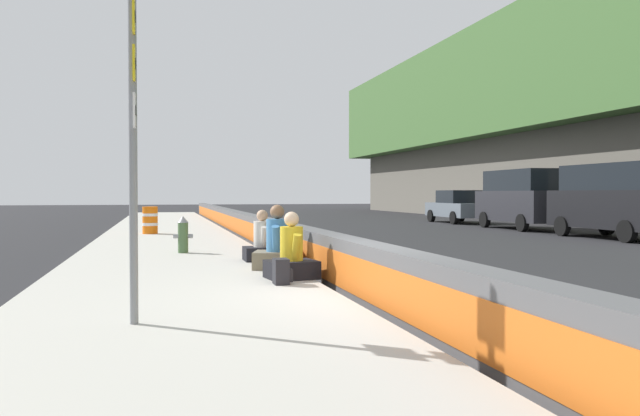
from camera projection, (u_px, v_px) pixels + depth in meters
The scene contains 13 objects.
ground_plane at pixel (376, 305), 8.81m from camera, with size 160.00×160.00×0.00m, color #232326.
sidewalk_strip at pixel (181, 309), 8.16m from camera, with size 80.00×4.40×0.14m, color #B5B2A8.
jersey_barrier at pixel (376, 275), 8.80m from camera, with size 76.00×0.45×0.85m.
route_sign_post at pixel (134, 131), 6.83m from camera, with size 0.44×0.09×3.60m.
fire_hydrant at pixel (183, 234), 15.04m from camera, with size 0.26×0.46×0.88m.
seated_person_foreground at pixel (292, 258), 10.53m from camera, with size 0.79×0.89×1.11m.
seated_person_middle at pixel (277, 249), 11.91m from camera, with size 0.95×1.04×1.20m.
seated_person_rear at pixel (262, 245), 13.34m from camera, with size 0.68×0.78×1.07m.
backpack at pixel (282, 272), 9.86m from camera, with size 0.32×0.28×0.40m.
construction_barrel at pixel (150, 220), 22.13m from camera, with size 0.54×0.54×0.95m.
parked_car_third at pixel (617, 199), 21.57m from camera, with size 5.11×2.11×2.56m.
parked_car_fourth at pixel (523, 198), 27.27m from camera, with size 5.17×2.25×2.56m.
parked_car_midline at pixel (458, 206), 33.13m from camera, with size 4.54×2.03×1.71m.
Camera 1 is at (-8.31, 2.90, 1.56)m, focal length 35.53 mm.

